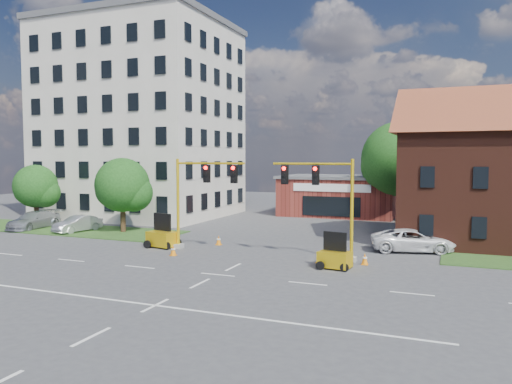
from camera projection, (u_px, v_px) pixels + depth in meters
ground at (218, 275)px, 26.77m from camera, size 120.00×120.00×0.00m
grass_verge_nw at (63, 229)px, 43.47m from camera, size 22.00×6.00×0.08m
lane_markings at (190, 288)px, 23.99m from camera, size 60.00×36.00×0.01m
office_block at (141, 120)px, 53.77m from camera, size 18.40×15.40×20.60m
brick_shop at (340, 195)px, 54.36m from camera, size 12.40×8.40×4.30m
tree_large at (403, 162)px, 48.85m from camera, size 7.74×7.37×9.81m
tree_nw_front at (125, 187)px, 41.42m from camera, size 4.74×4.51×6.25m
tree_nw_rear at (38, 188)px, 45.64m from camera, size 4.13×3.93×5.62m
signal_mast_west at (199, 193)px, 33.67m from camera, size 5.30×0.60×6.20m
signal_mast_east at (325, 196)px, 30.42m from camera, size 5.30×0.60×6.20m
trailer_west at (163, 237)px, 34.85m from camera, size 2.26×1.75×2.29m
trailer_east at (335, 258)px, 28.20m from camera, size 1.91×1.43×2.00m
cone_a at (173, 250)px, 31.96m from camera, size 0.40×0.40×0.70m
cone_b at (219, 240)px, 35.83m from camera, size 0.40×0.40×0.70m
cone_c at (365, 259)px, 29.24m from camera, size 0.40×0.40×0.70m
cone_d at (319, 257)px, 29.73m from camera, size 0.40×0.40×0.70m
pickup_white at (413, 240)px, 33.28m from camera, size 5.89×3.77×1.51m
sedan_silver_front at (78, 224)px, 41.94m from camera, size 2.21×4.41×1.39m
sedan_silver_rear at (34, 220)px, 43.91m from camera, size 2.44×5.40×1.54m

